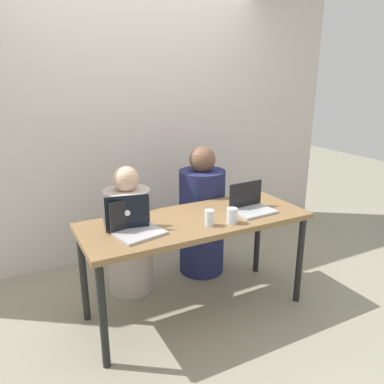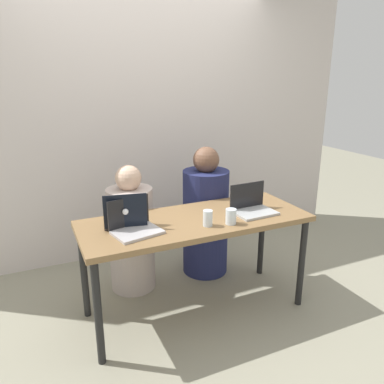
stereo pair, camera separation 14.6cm
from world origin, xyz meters
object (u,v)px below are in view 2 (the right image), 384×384
person_on_right (205,218)px  water_glass_center (208,219)px  water_glass_right (231,217)px  person_on_left (131,235)px  laptop_back_left (125,218)px  laptop_front_left (134,225)px  laptop_front_right (252,206)px

person_on_right → water_glass_center: person_on_right is taller
person_on_right → water_glass_right: bearing=72.9°
person_on_left → person_on_right: person_on_right is taller
person_on_left → laptop_back_left: (-0.15, -0.44, 0.33)m
person_on_left → laptop_front_left: person_on_left is taller
person_on_left → water_glass_center: size_ratio=9.66×
person_on_left → laptop_front_left: 0.68m
water_glass_center → water_glass_right: water_glass_center is taller
person_on_right → water_glass_right: 0.79m
laptop_front_left → laptop_back_left: laptop_back_left is taller
water_glass_center → laptop_back_left: bearing=154.1°
laptop_back_left → water_glass_center: size_ratio=2.94×
laptop_front_left → laptop_back_left: bearing=87.4°
person_on_left → person_on_right: (0.68, -0.00, 0.04)m
person_on_left → laptop_front_right: 1.03m
laptop_front_right → water_glass_center: 0.43m
laptop_front_left → water_glass_right: (0.64, -0.14, -0.00)m
person_on_right → water_glass_right: (-0.16, -0.72, 0.29)m
water_glass_right → laptop_front_right: bearing=27.1°
person_on_left → person_on_right: size_ratio=0.92×
person_on_right → laptop_back_left: bearing=23.5°
person_on_right → laptop_front_right: bearing=95.0°
laptop_front_right → laptop_back_left: size_ratio=0.96×
laptop_front_right → laptop_front_left: (-0.90, 0.01, 0.00)m
person_on_left → laptop_front_left: (-0.12, -0.58, 0.33)m
laptop_front_right → person_on_right: bearing=96.3°
laptop_front_right → laptop_back_left: (-0.93, 0.15, 0.01)m
person_on_right → laptop_back_left: 0.98m
person_on_left → person_on_right: bearing=165.7°
water_glass_right → laptop_front_left: bearing=167.8°
person_on_left → person_on_right: 0.68m
water_glass_center → laptop_front_right: bearing=13.3°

